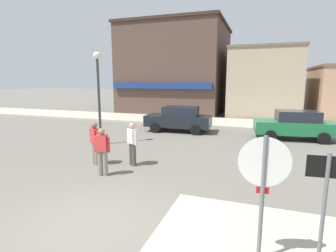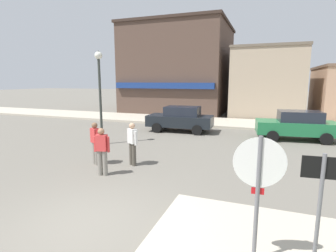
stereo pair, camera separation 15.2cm
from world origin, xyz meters
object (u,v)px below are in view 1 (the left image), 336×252
at_px(one_way_sign, 324,202).
at_px(parked_car_nearest, 179,119).
at_px(pedestrian_crossing_near, 102,150).
at_px(pedestrian_kerb_side, 132,143).
at_px(stop_sign, 263,183).
at_px(pedestrian_crossing_far, 95,142).
at_px(parked_car_second, 294,125).
at_px(lamp_post, 98,84).

bearing_deg(one_way_sign, parked_car_nearest, 117.25).
height_order(pedestrian_crossing_near, pedestrian_kerb_side, same).
xyz_separation_m(one_way_sign, pedestrian_crossing_near, (-5.84, 2.88, -0.46)).
distance_m(parked_car_nearest, pedestrian_kerb_side, 6.94).
distance_m(stop_sign, pedestrian_crossing_far, 7.01).
xyz_separation_m(stop_sign, one_way_sign, (0.89, 0.02, -0.19)).
relative_size(one_way_sign, parked_car_nearest, 0.51).
xyz_separation_m(one_way_sign, pedestrian_crossing_far, (-6.75, 3.77, -0.46)).
distance_m(parked_car_second, pedestrian_crossing_far, 10.43).
relative_size(pedestrian_crossing_near, pedestrian_kerb_side, 1.00).
height_order(parked_car_nearest, pedestrian_crossing_far, pedestrian_crossing_far).
distance_m(lamp_post, parked_car_nearest, 5.68).
bearing_deg(pedestrian_crossing_far, one_way_sign, -29.23).
bearing_deg(pedestrian_kerb_side, pedestrian_crossing_near, -109.08).
bearing_deg(parked_car_second, pedestrian_kerb_side, -132.25).
distance_m(stop_sign, pedestrian_kerb_side, 6.18).
bearing_deg(stop_sign, parked_car_second, 81.31).
height_order(one_way_sign, pedestrian_crossing_far, one_way_sign).
bearing_deg(stop_sign, lamp_post, 138.70).
bearing_deg(lamp_post, one_way_sign, -38.06).
xyz_separation_m(lamp_post, pedestrian_crossing_far, (1.63, -2.78, -2.09)).
distance_m(one_way_sign, pedestrian_crossing_far, 7.75).
height_order(lamp_post, pedestrian_kerb_side, lamp_post).
relative_size(one_way_sign, pedestrian_kerb_side, 1.30).
xyz_separation_m(pedestrian_crossing_near, pedestrian_kerb_side, (0.45, 1.29, 0.00)).
bearing_deg(one_way_sign, pedestrian_crossing_near, 153.79).
distance_m(stop_sign, parked_car_second, 11.15).
xyz_separation_m(stop_sign, pedestrian_crossing_near, (-4.95, 2.89, -0.65)).
bearing_deg(lamp_post, parked_car_second, 25.74).
bearing_deg(parked_car_second, lamp_post, -154.26).
xyz_separation_m(stop_sign, lamp_post, (-7.49, 6.58, 1.44)).
xyz_separation_m(lamp_post, pedestrian_crossing_near, (2.54, -3.68, -2.09)).
xyz_separation_m(parked_car_nearest, parked_car_second, (6.51, -0.12, 0.00)).
distance_m(stop_sign, pedestrian_crossing_near, 5.77).
xyz_separation_m(parked_car_second, pedestrian_crossing_near, (-6.63, -8.10, 0.06)).
relative_size(pedestrian_crossing_far, pedestrian_kerb_side, 1.00).
relative_size(stop_sign, parked_car_nearest, 0.56).
xyz_separation_m(parked_car_nearest, pedestrian_crossing_far, (-1.03, -7.32, 0.06)).
bearing_deg(parked_car_second, one_way_sign, -94.12).
bearing_deg(parked_car_nearest, stop_sign, -66.53).
height_order(lamp_post, parked_car_nearest, lamp_post).
distance_m(lamp_post, pedestrian_kerb_side, 4.36).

